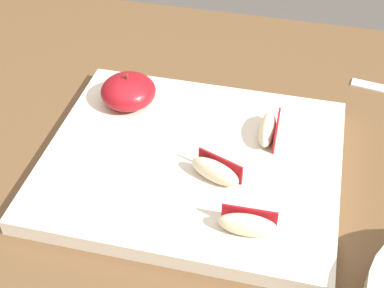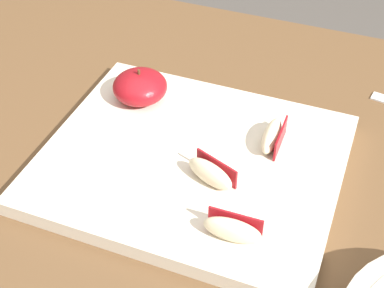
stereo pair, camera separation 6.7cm
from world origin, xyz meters
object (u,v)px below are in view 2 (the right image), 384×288
at_px(cutting_board, 192,162).
at_px(apple_wedge_back, 272,136).
at_px(apple_half_skin_up, 140,87).
at_px(apple_wedge_left, 211,173).
at_px(apple_wedge_right, 233,229).

bearing_deg(cutting_board, apple_wedge_back, 33.47).
bearing_deg(apple_wedge_back, apple_half_skin_up, 172.19).
distance_m(apple_half_skin_up, apple_wedge_back, 0.20).
height_order(cutting_board, apple_wedge_back, apple_wedge_back).
xyz_separation_m(apple_half_skin_up, apple_wedge_left, (0.14, -0.12, -0.01)).
bearing_deg(apple_wedge_right, apple_wedge_back, 89.99).
height_order(apple_half_skin_up, apple_wedge_left, apple_half_skin_up).
bearing_deg(apple_wedge_right, apple_wedge_left, 125.14).
bearing_deg(apple_wedge_right, apple_half_skin_up, 136.16).
bearing_deg(cutting_board, apple_half_skin_up, 142.53).
xyz_separation_m(apple_wedge_back, apple_wedge_left, (-0.05, -0.09, 0.00)).
bearing_deg(apple_wedge_back, cutting_board, -146.53).
bearing_deg(apple_wedge_left, cutting_board, 137.65).
xyz_separation_m(cutting_board, apple_wedge_left, (0.04, -0.03, 0.02)).
height_order(apple_wedge_right, apple_wedge_left, same).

